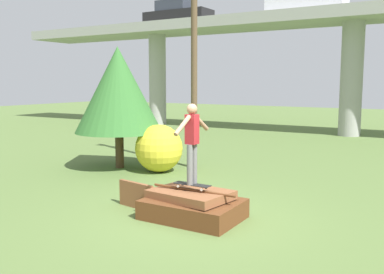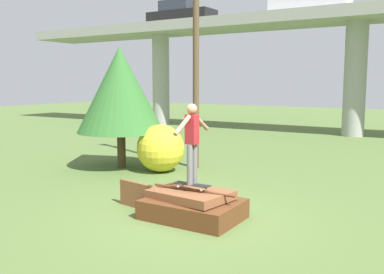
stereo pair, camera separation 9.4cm
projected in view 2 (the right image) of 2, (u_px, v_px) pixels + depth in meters
ground_plane at (193, 218)px, 8.70m from camera, size 80.00×80.00×0.00m
scrap_pile at (192, 206)px, 8.69m from camera, size 1.93×1.38×0.61m
scrap_plank_loose at (136, 195)px, 9.39m from camera, size 1.01×0.25×0.57m
skateboard at (192, 185)px, 8.67m from camera, size 0.80×0.22×0.09m
skater at (192, 138)px, 8.54m from camera, size 0.22×1.24×1.63m
highway_overpass at (358, 26)px, 21.32m from camera, size 44.00×3.62×6.39m
car_on_overpass_mid at (309, 1)px, 22.53m from camera, size 4.05×1.69×1.47m
car_on_overpass_far_right at (181, 15)px, 27.20m from camera, size 4.40×1.67×1.48m
utility_pole at (196, 33)px, 13.30m from camera, size 1.30×0.20×8.28m
tree_behind_left at (120, 90)px, 13.57m from camera, size 2.78×2.78×3.87m
bush_yellow_flowering at (161, 148)px, 13.14m from camera, size 1.47×1.47×1.47m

